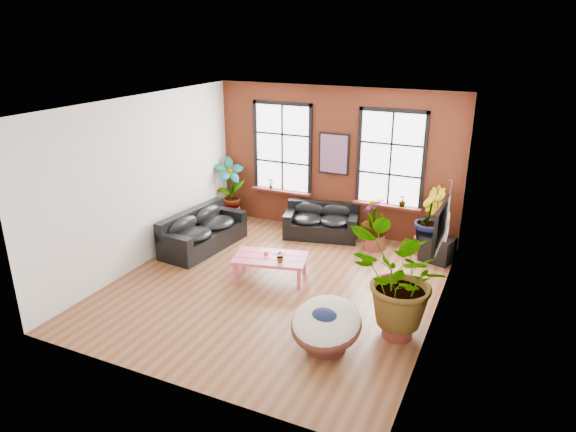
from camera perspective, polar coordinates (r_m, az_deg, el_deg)
name	(u,v)px	position (r m, az deg, el deg)	size (l,w,h in m)	color
room	(278,199)	(9.54, -1.14, 1.95)	(6.04, 6.54, 3.54)	brown
sofa_back	(322,222)	(12.32, 3.76, -0.67)	(1.87, 1.21, 0.79)	black
sofa_left	(202,231)	(11.81, -9.57, -1.71)	(1.11, 2.23, 0.85)	black
coffee_table	(270,259)	(10.24, -1.97, -4.81)	(1.59, 1.14, 0.55)	#DB4E70
papasan_chair	(326,325)	(8.11, 4.26, -11.93)	(1.15, 1.17, 0.83)	#57291F
poster	(334,154)	(12.19, 5.12, 6.90)	(0.74, 0.06, 0.98)	black
tv_wall_unit	(442,225)	(9.23, 16.77, -0.93)	(0.13, 1.86, 1.20)	black
media_box	(437,249)	(11.49, 16.28, -3.54)	(0.77, 0.69, 0.53)	black
pot_back_left	(231,214)	(13.47, -6.31, 0.27)	(0.52, 0.52, 0.35)	brown
pot_back_right	(425,246)	(11.81, 14.95, -3.19)	(0.51, 0.51, 0.37)	brown
pot_right_wall	(397,326)	(8.69, 12.06, -11.89)	(0.56, 0.56, 0.36)	brown
pot_mid	(374,241)	(11.82, 9.52, -2.81)	(0.61, 0.61, 0.34)	brown
floor_plant_back_left	(230,187)	(13.25, -6.45, 3.24)	(0.79, 0.54, 1.50)	#144D16
floor_plant_back_right	(429,218)	(11.59, 15.40, -0.20)	(0.76, 0.61, 1.38)	#144D16
floor_plant_right_wall	(399,280)	(8.32, 12.25, -7.01)	(1.50, 1.30, 1.67)	#144D16
floor_plant_mid	(374,220)	(11.65, 9.55, -0.45)	(0.61, 0.61, 1.09)	#144D16
table_plant	(281,256)	(9.95, -0.84, -4.48)	(0.22, 0.19, 0.24)	#144D16
sill_plant_left	(271,183)	(13.01, -1.94, 3.65)	(0.14, 0.10, 0.27)	#144D16
sill_plant_right	(402,201)	(11.95, 12.59, 1.65)	(0.15, 0.15, 0.27)	#144D16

